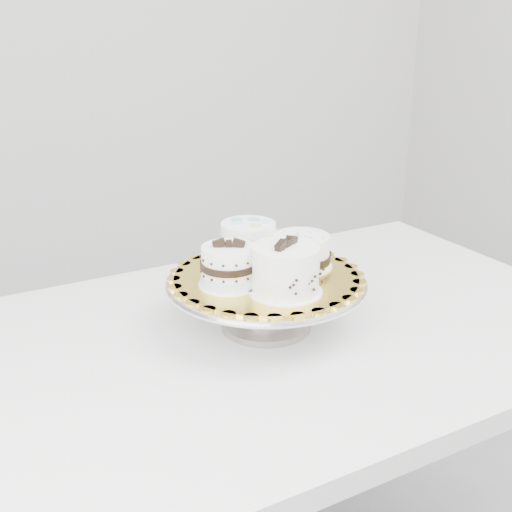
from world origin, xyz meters
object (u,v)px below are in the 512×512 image
cake_board (266,277)px  cake_banded (229,267)px  table (295,362)px  cake_swirl (286,271)px  cake_ribbon (302,252)px  cake_stand (266,294)px  cake_dots (248,242)px

cake_board → cake_banded: (-0.07, -0.00, 0.03)m
table → cake_swirl: 0.24m
cake_banded → cake_ribbon: cake_banded is taller
cake_swirl → cake_banded: bearing=103.8°
cake_stand → cake_dots: size_ratio=2.66×
cake_stand → cake_ribbon: bearing=6.3°
cake_swirl → cake_banded: cake_swirl is taller
cake_board → cake_dots: cake_dots is taller
cake_board → cake_swirl: size_ratio=2.18×
cake_board → cake_dots: (0.01, 0.08, 0.04)m
cake_stand → cake_board: bearing=-126.9°
table → cake_stand: cake_stand is taller
cake_swirl → cake_dots: size_ratio=1.12×
cake_dots → cake_banded: bearing=-159.1°
cake_stand → cake_ribbon: (0.08, 0.01, 0.06)m
cake_stand → cake_swirl: 0.11m
cake_stand → cake_swirl: cake_swirl is taller
cake_banded → cake_ribbon: 0.16m
cake_board → cake_ribbon: bearing=6.3°
cake_swirl → cake_ribbon: 0.12m
table → cake_ribbon: cake_ribbon is taller
cake_banded → cake_dots: bearing=75.7°
table → cake_banded: cake_banded is taller
table → cake_ribbon: (0.02, 0.02, 0.21)m
table → cake_ribbon: 0.21m
table → cake_dots: 0.25m
table → cake_board: (-0.06, 0.01, 0.18)m
cake_stand → cake_swirl: size_ratio=2.38×
cake_dots → table: bearing=-86.3°
cake_stand → cake_board: (-0.00, -0.00, 0.03)m
cake_dots → cake_stand: bearing=-119.7°
cake_board → cake_swirl: cake_swirl is taller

